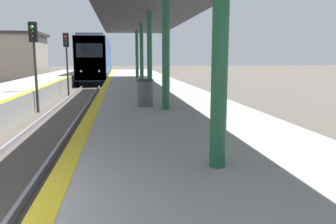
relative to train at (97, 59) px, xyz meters
name	(u,v)px	position (x,y,z in m)	size (l,w,h in m)	color
train	(97,59)	(0.00, 0.00, 0.00)	(2.70, 18.57, 4.62)	black
signal_mid	(34,50)	(-1.37, -21.82, 0.55)	(0.36, 0.31, 4.12)	#2D2D2D
signal_far	(67,52)	(-0.98, -15.00, 0.55)	(0.36, 0.31, 4.12)	#2D2D2D
station_canopy	(149,11)	(3.79, -22.94, 2.20)	(4.69, 26.00, 3.70)	#1E5133
trash_bin	(145,93)	(3.23, -27.34, -0.91)	(0.54, 0.54, 0.85)	#4C4C51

